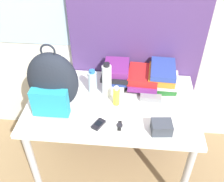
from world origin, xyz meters
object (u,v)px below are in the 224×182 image
at_px(book_stack_center, 143,78).
at_px(sports_bottle, 107,80).
at_px(sunscreen_bottle, 116,96).
at_px(camera_pouch, 162,127).
at_px(water_bottle, 93,82).
at_px(wristwatch, 120,125).
at_px(cell_phone, 99,124).
at_px(book_stack_right, 162,77).
at_px(sunglasses_case, 151,98).
at_px(book_stack_left, 116,74).
at_px(backpack, 53,83).

relative_size(book_stack_center, sports_bottle, 1.07).
relative_size(sunscreen_bottle, camera_pouch, 1.12).
xyz_separation_m(water_bottle, wristwatch, (0.22, -0.33, -0.08)).
bearing_deg(book_stack_center, cell_phone, -121.80).
distance_m(book_stack_right, camera_pouch, 0.46).
relative_size(water_bottle, sports_bottle, 0.72).
bearing_deg(book_stack_center, book_stack_right, -0.94).
bearing_deg(wristwatch, cell_phone, -177.69).
bearing_deg(wristwatch, sunglasses_case, 53.60).
bearing_deg(book_stack_left, sports_bottle, -113.34).
relative_size(backpack, wristwatch, 5.63).
bearing_deg(sports_bottle, backpack, -153.82).
height_order(sunscreen_bottle, sunglasses_case, sunscreen_bottle).
relative_size(book_stack_left, camera_pouch, 1.87).
relative_size(book_stack_left, sunglasses_case, 1.64).
height_order(book_stack_right, camera_pouch, book_stack_right).
bearing_deg(wristwatch, camera_pouch, -5.11).
xyz_separation_m(book_stack_center, cell_phone, (-0.27, -0.44, -0.06)).
distance_m(sunscreen_bottle, wristwatch, 0.22).
distance_m(backpack, sports_bottle, 0.37).
bearing_deg(sunglasses_case, sports_bottle, 173.35).
bearing_deg(cell_phone, sunscreen_bottle, 65.70).
bearing_deg(wristwatch, water_bottle, 123.70).
xyz_separation_m(book_stack_center, camera_pouch, (0.12, -0.46, -0.03)).
relative_size(backpack, book_stack_center, 1.69).
distance_m(book_stack_left, book_stack_right, 0.34).
distance_m(book_stack_left, camera_pouch, 0.56).
relative_size(camera_pouch, wristwatch, 1.58).
bearing_deg(cell_phone, sports_bottle, 86.23).
distance_m(book_stack_center, cell_phone, 0.52).
xyz_separation_m(cell_phone, wristwatch, (0.13, 0.01, -0.00)).
distance_m(book_stack_center, sunscreen_bottle, 0.29).
distance_m(book_stack_right, sunscreen_bottle, 0.39).
bearing_deg(sports_bottle, book_stack_right, 17.87).
xyz_separation_m(backpack, book_stack_left, (0.38, 0.29, -0.11)).
distance_m(camera_pouch, wristwatch, 0.26).
bearing_deg(water_bottle, book_stack_right, 12.35).
xyz_separation_m(book_stack_left, book_stack_right, (0.34, -0.00, 0.00)).
height_order(sports_bottle, wristwatch, sports_bottle).
relative_size(sports_bottle, camera_pouch, 1.97).
relative_size(backpack, sunglasses_case, 3.13).
height_order(book_stack_left, sunscreen_bottle, book_stack_left).
height_order(backpack, sunglasses_case, backpack).
distance_m(cell_phone, sunglasses_case, 0.43).
bearing_deg(sports_bottle, wristwatch, -69.82).
height_order(book_stack_right, sunscreen_bottle, book_stack_right).
height_order(book_stack_center, sunglasses_case, book_stack_center).
bearing_deg(sunscreen_bottle, cell_phone, -114.30).
distance_m(water_bottle, sports_bottle, 0.11).
distance_m(book_stack_left, book_stack_center, 0.20).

